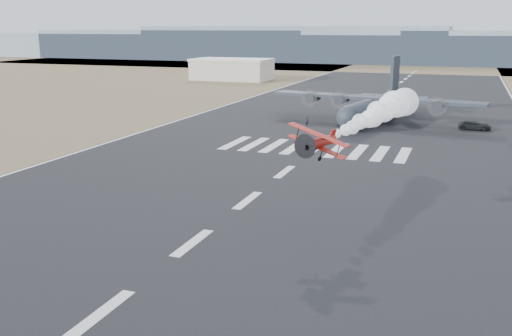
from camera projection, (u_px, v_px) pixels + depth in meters
The scene contains 20 objects.
ground at pixel (101, 313), 33.62m from camera, with size 500.00×500.00×0.00m, color black.
scrub_far at pixel (421, 67), 243.08m from camera, with size 500.00×80.00×0.00m, color brown.
runway_markings at pixel (331, 136), 88.26m from camera, with size 60.00×260.00×0.01m, color silver, non-canonical shape.
ridge_seg_a at pixel (82, 45), 334.42m from camera, with size 150.00×50.00×13.00m, color gray.
ridge_seg_b at pixel (181, 44), 312.32m from camera, with size 150.00×50.00×15.00m, color gray.
ridge_seg_c at pixel (295, 43), 290.22m from camera, with size 150.00×50.00×17.00m, color gray.
ridge_seg_d at pixel (427, 49), 268.84m from camera, with size 150.00×50.00×13.00m, color gray.
hangar_left at pixel (232, 69), 182.34m from camera, with size 24.50×14.50×6.70m.
aerobatic_biplane at pixel (319, 142), 47.16m from camera, with size 5.52×5.10×2.81m.
smoke_trail at pixel (391, 106), 66.97m from camera, with size 5.43×27.93×3.53m.
transport_aircraft at pixel (377, 105), 102.32m from camera, with size 38.26×31.37×11.05m.
support_vehicle at pixel (475, 125), 93.57m from camera, with size 2.37×5.13×1.43m, color black.
crew_a at pixel (307, 121), 97.55m from camera, with size 0.58×0.48×1.60m, color black.
crew_b at pixel (354, 122), 96.56m from camera, with size 0.76×0.47×1.56m, color black.
crew_c at pixel (389, 121), 97.37m from camera, with size 1.06×0.49×1.64m, color black.
crew_d at pixel (355, 120), 98.67m from camera, with size 1.01×0.52×1.72m, color black.
crew_e at pixel (338, 122), 97.07m from camera, with size 0.76×0.47×1.56m, color black.
crew_f at pixel (355, 120), 97.86m from camera, with size 1.59×0.51×1.71m, color black.
crew_g at pixel (345, 118), 101.19m from camera, with size 0.59×0.48×1.60m, color black.
crew_h at pixel (365, 117), 100.62m from camera, with size 0.88×0.54×1.81m, color black.
Camera 1 is at (19.16, -25.53, 16.37)m, focal length 40.00 mm.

